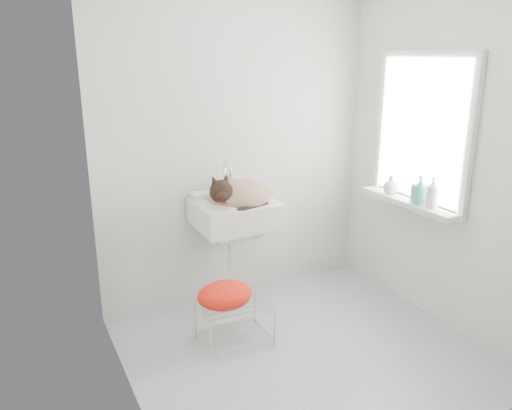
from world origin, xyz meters
name	(u,v)px	position (x,y,z in m)	size (l,w,h in m)	color
floor	(303,350)	(0.00, 0.00, 0.00)	(2.20, 2.00, 0.02)	#B0B8BE
back_wall	(237,140)	(0.00, 1.00, 1.25)	(2.20, 0.02, 2.50)	white
right_wall	(445,149)	(1.10, 0.00, 1.25)	(0.02, 2.00, 2.50)	white
left_wall	(120,186)	(-1.10, 0.00, 1.25)	(0.02, 2.00, 2.50)	white
window_glass	(423,131)	(1.09, 0.20, 1.35)	(0.01, 0.80, 1.00)	white
window_frame	(422,131)	(1.07, 0.20, 1.35)	(0.04, 0.90, 1.10)	white
windowsill	(409,202)	(1.01, 0.20, 0.83)	(0.16, 0.88, 0.04)	white
sink	(235,201)	(-0.14, 0.74, 0.85)	(0.57, 0.50, 0.23)	white
faucet	(225,177)	(-0.14, 0.92, 0.99)	(0.21, 0.15, 0.21)	silver
cat	(237,196)	(-0.13, 0.72, 0.89)	(0.48, 0.39, 0.30)	tan
wire_rack	(235,322)	(-0.36, 0.30, 0.15)	(0.45, 0.31, 0.27)	silver
towel	(225,302)	(-0.41, 0.33, 0.30)	(0.37, 0.26, 0.15)	#FF3D13
bottle_a	(431,208)	(1.00, -0.02, 0.85)	(0.07, 0.07, 0.18)	white
bottle_b	(419,204)	(1.00, 0.09, 0.85)	(0.09, 0.09, 0.20)	teal
bottle_c	(390,194)	(1.00, 0.39, 0.85)	(0.11, 0.11, 0.14)	silver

